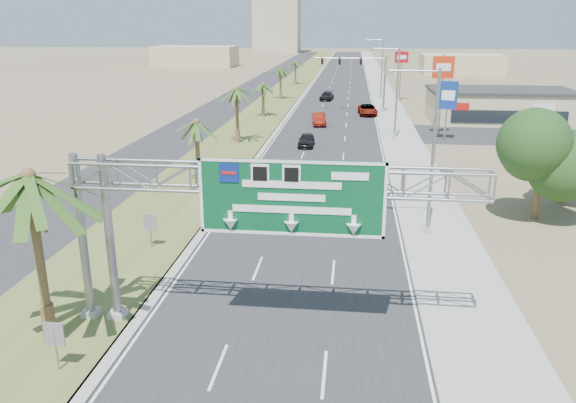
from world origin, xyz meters
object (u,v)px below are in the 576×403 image
(car_far, at_px, (327,96))
(pole_sign_blue, at_px, (448,97))
(car_right_lane, at_px, (368,110))
(palm_near, at_px, (28,177))
(store_building, at_px, (499,106))
(car_left_lane, at_px, (306,140))
(car_mid_lane, at_px, (319,119))
(signal_mast, at_px, (370,79))
(sign_gantry, at_px, (253,192))
(pole_sign_red_far, at_px, (401,61))
(pole_sign_red_near, at_px, (443,72))

(car_far, height_order, pole_sign_blue, pole_sign_blue)
(car_right_lane, relative_size, pole_sign_blue, 0.80)
(car_far, bearing_deg, car_right_lane, -60.56)
(palm_near, xyz_separation_m, pole_sign_blue, (22.20, 44.18, -2.15))
(store_building, bearing_deg, car_right_lane, 168.32)
(car_left_lane, height_order, pole_sign_blue, pole_sign_blue)
(store_building, distance_m, car_right_lane, 17.52)
(car_far, bearing_deg, car_mid_lane, -82.84)
(signal_mast, xyz_separation_m, pole_sign_blue, (7.83, -19.79, -0.07))
(store_building, relative_size, car_right_lane, 3.35)
(sign_gantry, distance_m, car_left_lane, 37.74)
(store_building, distance_m, car_left_lane, 30.47)
(pole_sign_red_far, bearing_deg, pole_sign_blue, -85.67)
(palm_near, height_order, pole_sign_red_far, palm_near)
(car_left_lane, relative_size, car_mid_lane, 0.87)
(palm_near, xyz_separation_m, car_mid_lane, (7.70, 52.59, -6.17))
(pole_sign_blue, bearing_deg, pole_sign_red_near, 97.59)
(signal_mast, bearing_deg, store_building, -19.54)
(car_left_lane, xyz_separation_m, car_right_lane, (6.89, 22.27, 0.06))
(sign_gantry, height_order, palm_near, palm_near)
(signal_mast, height_order, car_left_lane, signal_mast)
(car_right_lane, bearing_deg, pole_sign_red_far, 66.71)
(palm_near, height_order, pole_sign_blue, palm_near)
(car_mid_lane, height_order, pole_sign_blue, pole_sign_blue)
(store_building, relative_size, pole_sign_red_near, 1.96)
(car_mid_lane, xyz_separation_m, car_right_lane, (6.39, 8.94, -0.02))
(signal_mast, xyz_separation_m, pole_sign_red_near, (7.49, -17.24, 2.38))
(palm_near, bearing_deg, signal_mast, 77.34)
(sign_gantry, xyz_separation_m, car_left_lane, (-0.94, 37.34, -5.37))
(car_right_lane, xyz_separation_m, car_far, (-6.53, 15.68, -0.05))
(pole_sign_red_near, bearing_deg, palm_near, -115.07)
(signal_mast, relative_size, car_far, 2.16)
(car_right_lane, height_order, pole_sign_red_far, pole_sign_red_far)
(signal_mast, relative_size, pole_sign_red_far, 1.24)
(car_left_lane, relative_size, pole_sign_red_far, 0.48)
(palm_near, height_order, car_far, palm_near)
(car_mid_lane, relative_size, pole_sign_red_near, 0.50)
(signal_mast, xyz_separation_m, car_left_lane, (-7.17, -24.71, -4.17))
(car_far, bearing_deg, palm_near, -88.77)
(signal_mast, bearing_deg, pole_sign_red_near, -66.52)
(car_mid_lane, bearing_deg, store_building, 5.90)
(pole_sign_red_near, distance_m, pole_sign_blue, 3.56)
(signal_mast, relative_size, car_right_lane, 1.92)
(pole_sign_red_near, bearing_deg, store_building, 50.33)
(store_building, bearing_deg, pole_sign_blue, -123.07)
(signal_mast, relative_size, car_left_lane, 2.56)
(signal_mast, xyz_separation_m, car_far, (-6.82, 13.25, -4.16))
(car_far, bearing_deg, pole_sign_blue, -59.27)
(car_left_lane, xyz_separation_m, pole_sign_red_far, (12.49, 38.13, 5.85))
(sign_gantry, distance_m, car_right_lane, 60.14)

